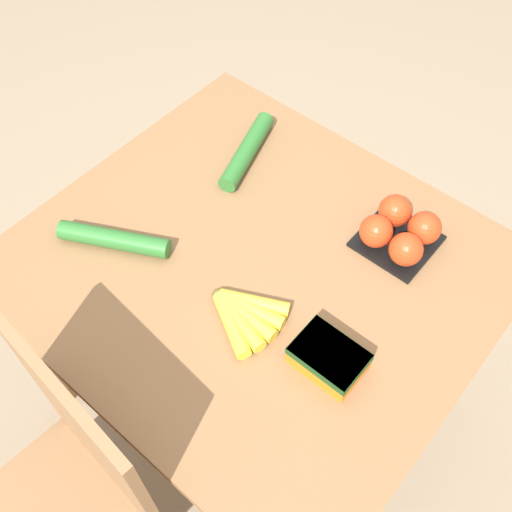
{
  "coord_description": "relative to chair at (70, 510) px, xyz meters",
  "views": [
    {
      "loc": [
        -0.52,
        0.61,
        1.89
      ],
      "look_at": [
        0.0,
        0.0,
        0.77
      ],
      "focal_mm": 42.0,
      "sensor_mm": 36.0,
      "label": 1
    }
  ],
  "objects": [
    {
      "name": "ground_plane",
      "position": [
        0.01,
        -0.64,
        -0.51
      ],
      "size": [
        12.0,
        12.0,
        0.0
      ],
      "primitive_type": "plane",
      "color": "gray"
    },
    {
      "name": "dining_table",
      "position": [
        0.01,
        -0.64,
        0.13
      ],
      "size": [
        1.06,
        0.96,
        0.74
      ],
      "color": "olive",
      "rests_on": "ground_plane"
    },
    {
      "name": "chair",
      "position": [
        0.0,
        0.0,
        0.0
      ],
      "size": [
        0.45,
        0.43,
        1.0
      ],
      "rotation": [
        0.0,
        0.0,
        3.06
      ],
      "color": "#8E6642",
      "rests_on": "ground_plane"
    },
    {
      "name": "banana_bunch",
      "position": [
        -0.07,
        -0.51,
        0.25
      ],
      "size": [
        0.17,
        0.18,
        0.03
      ],
      "color": "brown",
      "rests_on": "dining_table"
    },
    {
      "name": "tomato_pack",
      "position": [
        -0.21,
        -0.9,
        0.28
      ],
      "size": [
        0.17,
        0.17,
        0.09
      ],
      "color": "black",
      "rests_on": "dining_table"
    },
    {
      "name": "carrot_bag",
      "position": [
        -0.27,
        -0.54,
        0.27
      ],
      "size": [
        0.15,
        0.11,
        0.06
      ],
      "color": "orange",
      "rests_on": "dining_table"
    },
    {
      "name": "cucumber_near",
      "position": [
        0.25,
        -0.89,
        0.26
      ],
      "size": [
        0.13,
        0.27,
        0.05
      ],
      "color": "#2D702D",
      "rests_on": "dining_table"
    },
    {
      "name": "cucumber_far",
      "position": [
        0.3,
        -0.46,
        0.26
      ],
      "size": [
        0.26,
        0.17,
        0.05
      ],
      "color": "#2D702D",
      "rests_on": "dining_table"
    }
  ]
}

